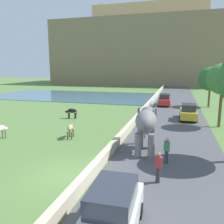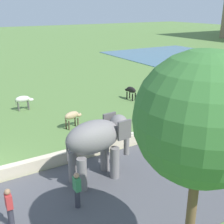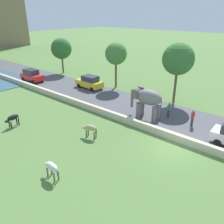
# 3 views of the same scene
# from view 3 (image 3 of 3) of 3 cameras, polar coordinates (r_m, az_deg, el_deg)

# --- Properties ---
(ground_plane) EXTENTS (220.00, 220.00, 0.00)m
(ground_plane) POSITION_cam_3_polar(r_m,az_deg,el_deg) (18.88, 14.78, -8.64)
(ground_plane) COLOR #567A3D
(road_surface) EXTENTS (7.00, 120.00, 0.06)m
(road_surface) POSITION_cam_3_polar(r_m,az_deg,el_deg) (34.36, -12.33, 6.60)
(road_surface) COLOR #4C4C51
(road_surface) RESTS_ON ground
(barrier_wall) EXTENTS (0.40, 110.00, 0.65)m
(barrier_wall) POSITION_cam_3_polar(r_m,az_deg,el_deg) (30.62, -15.62, 4.73)
(barrier_wall) COLOR beige
(barrier_wall) RESTS_ON ground
(elephant) EXTENTS (1.60, 3.52, 2.99)m
(elephant) POSITION_cam_3_polar(r_m,az_deg,el_deg) (22.66, 8.63, 3.28)
(elephant) COLOR slate
(elephant) RESTS_ON ground
(person_beside_elephant) EXTENTS (0.36, 0.22, 1.63)m
(person_beside_elephant) POSITION_cam_3_polar(r_m,az_deg,el_deg) (23.54, 13.99, 0.56)
(person_beside_elephant) COLOR #33333D
(person_beside_elephant) RESTS_ON ground
(person_trailing) EXTENTS (0.36, 0.22, 1.63)m
(person_trailing) POSITION_cam_3_polar(r_m,az_deg,el_deg) (22.42, 19.44, -1.33)
(person_trailing) COLOR #33333D
(person_trailing) RESTS_ON ground
(car_yellow) EXTENTS (1.80, 4.00, 1.80)m
(car_yellow) POSITION_cam_3_polar(r_m,az_deg,el_deg) (32.07, -5.62, 7.43)
(car_yellow) COLOR gold
(car_yellow) RESTS_ON ground
(car_red) EXTENTS (1.91, 4.06, 1.80)m
(car_red) POSITION_cam_3_polar(r_m,az_deg,el_deg) (37.46, -19.34, 8.61)
(car_red) COLOR red
(car_red) RESTS_ON ground
(cow_black) EXTENTS (1.41, 0.53, 1.15)m
(cow_black) POSITION_cam_3_polar(r_m,az_deg,el_deg) (23.03, -23.54, -1.43)
(cow_black) COLOR black
(cow_black) RESTS_ON ground
(cow_tan) EXTENTS (0.71, 1.42, 1.15)m
(cow_tan) POSITION_cam_3_polar(r_m,az_deg,el_deg) (19.41, -5.42, -4.08)
(cow_tan) COLOR tan
(cow_tan) RESTS_ON ground
(cow_white) EXTENTS (0.50, 1.40, 1.15)m
(cow_white) POSITION_cam_3_polar(r_m,az_deg,el_deg) (15.40, -14.83, -13.11)
(cow_white) COLOR silver
(cow_white) RESTS_ON ground
(tree_near) EXTENTS (3.54, 3.54, 6.82)m
(tree_near) POSITION_cam_3_polar(r_m,az_deg,el_deg) (26.89, 16.18, 12.50)
(tree_near) COLOR brown
(tree_near) RESTS_ON ground
(tree_mid) EXTENTS (2.95, 2.95, 6.14)m
(tree_mid) POSITION_cam_3_polar(r_m,az_deg,el_deg) (31.64, 1.01, 14.27)
(tree_mid) COLOR brown
(tree_mid) RESTS_ON ground
(tree_far) EXTENTS (3.44, 3.44, 5.86)m
(tree_far) POSITION_cam_3_polar(r_m,az_deg,el_deg) (40.72, -12.52, 15.15)
(tree_far) COLOR brown
(tree_far) RESTS_ON ground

